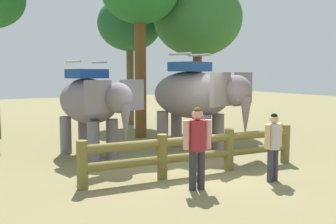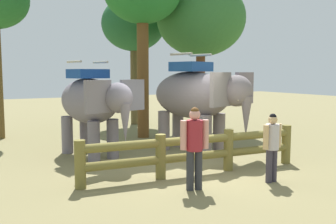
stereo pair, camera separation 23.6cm
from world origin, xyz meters
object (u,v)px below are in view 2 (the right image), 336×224
log_fence (196,150)px  tree_back_center (134,25)px  elephant_near_left (92,103)px  elephant_center (197,97)px  tourist_woman_in_black (272,143)px  tree_far_right (201,19)px  tourist_man_in_blue (195,142)px

log_fence → tree_back_center: (2.31, 8.96, 4.10)m
elephant_near_left → elephant_center: elephant_center is taller
log_fence → elephant_near_left: 3.61m
tree_back_center → log_fence: bearing=-104.5°
elephant_center → tree_back_center: size_ratio=0.61×
tourist_woman_in_black → tree_far_right: bearing=68.2°
elephant_near_left → tourist_man_in_blue: elephant_near_left is taller
tree_far_right → log_fence: bearing=-124.5°
elephant_center → tourist_man_in_blue: bearing=-123.9°
tourist_woman_in_black → tourist_man_in_blue: tourist_man_in_blue is taller
tourist_man_in_blue → tree_far_right: 9.13m
elephant_near_left → tourist_woman_in_black: elephant_near_left is taller
tourist_woman_in_black → tourist_man_in_blue: size_ratio=0.89×
tourist_man_in_blue → tree_back_center: size_ratio=0.29×
elephant_near_left → tourist_woman_in_black: bearing=-58.3°
elephant_center → tourist_man_in_blue: size_ratio=2.08×
tourist_woman_in_black → tree_far_right: (2.90, 7.25, 3.80)m
tourist_woman_in_black → elephant_near_left: bearing=121.7°
log_fence → tree_back_center: 10.12m
tourist_woman_in_black → tree_back_center: (1.16, 10.32, 3.80)m
tree_far_right → tree_back_center: bearing=119.5°
tourist_man_in_blue → tourist_woman_in_black: bearing=-11.3°
tourist_woman_in_black → tree_far_right: size_ratio=0.25×
log_fence → elephant_near_left: elephant_near_left is taller
tourist_man_in_blue → tree_back_center: bearing=73.2°
tourist_woman_in_black → tourist_man_in_blue: (-1.84, 0.37, 0.11)m
log_fence → tree_far_right: 8.24m
elephant_center → tourist_woman_in_black: 3.57m
tree_back_center → tree_far_right: 3.53m
log_fence → tourist_woman_in_black: size_ratio=3.71×
elephant_center → tourist_woman_in_black: bearing=-94.0°
elephant_center → elephant_near_left: bearing=161.9°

